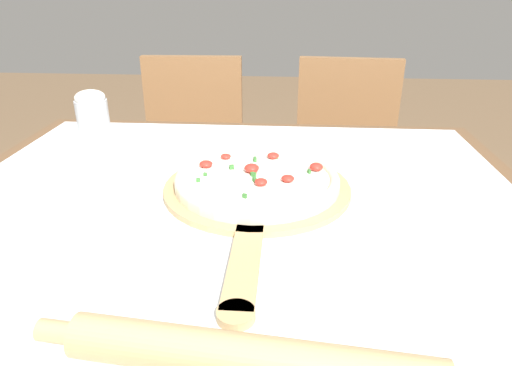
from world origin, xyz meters
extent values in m
cube|color=brown|center=(0.00, 0.00, 0.74)|extent=(1.20, 1.02, 0.03)
cylinder|color=brown|center=(-0.54, 0.45, 0.36)|extent=(0.06, 0.06, 0.72)
cylinder|color=brown|center=(0.54, 0.45, 0.36)|extent=(0.06, 0.06, 0.72)
cube|color=silver|center=(0.00, 0.00, 0.75)|extent=(1.12, 0.94, 0.00)
cylinder|color=tan|center=(0.04, 0.04, 0.76)|extent=(0.37, 0.37, 0.01)
cube|color=tan|center=(0.04, -0.23, 0.76)|extent=(0.04, 0.22, 0.01)
cylinder|color=tan|center=(0.04, -0.34, 0.76)|extent=(0.05, 0.05, 0.01)
cylinder|color=beige|center=(0.04, 0.04, 0.78)|extent=(0.32, 0.32, 0.02)
torus|color=beige|center=(0.04, 0.04, 0.79)|extent=(0.32, 0.32, 0.02)
cylinder|color=white|center=(0.04, 0.04, 0.79)|extent=(0.28, 0.28, 0.00)
ellipsoid|color=red|center=(0.07, 0.14, 0.79)|extent=(0.03, 0.03, 0.01)
ellipsoid|color=red|center=(0.10, 0.02, 0.79)|extent=(0.03, 0.03, 0.01)
ellipsoid|color=red|center=(-0.07, 0.08, 0.79)|extent=(0.03, 0.03, 0.01)
ellipsoid|color=red|center=(0.05, -0.01, 0.79)|extent=(0.02, 0.02, 0.01)
ellipsoid|color=red|center=(0.03, 0.06, 0.80)|extent=(0.03, 0.03, 0.02)
ellipsoid|color=red|center=(-0.04, 0.13, 0.79)|extent=(0.02, 0.02, 0.01)
ellipsoid|color=red|center=(0.16, 0.07, 0.80)|extent=(0.03, 0.03, 0.02)
cube|color=#387533|center=(0.02, -0.06, 0.79)|extent=(0.01, 0.01, 0.01)
cube|color=#387533|center=(-0.07, 0.00, 0.79)|extent=(0.01, 0.01, 0.01)
cube|color=#387533|center=(-0.06, 0.03, 0.79)|extent=(0.01, 0.00, 0.01)
cube|color=#387533|center=(0.03, 0.03, 0.79)|extent=(0.01, 0.01, 0.01)
cube|color=#387533|center=(0.03, 0.04, 0.79)|extent=(0.01, 0.01, 0.01)
cube|color=#387533|center=(0.14, 0.06, 0.79)|extent=(0.01, 0.01, 0.01)
cube|color=#387533|center=(0.03, 0.11, 0.79)|extent=(0.01, 0.01, 0.01)
cube|color=#387533|center=(0.04, 0.01, 0.79)|extent=(0.01, 0.01, 0.01)
cube|color=#387533|center=(-0.02, 0.07, 0.79)|extent=(0.01, 0.01, 0.01)
cube|color=#387533|center=(0.07, 0.13, 0.79)|extent=(0.01, 0.01, 0.01)
cylinder|color=tan|center=(0.06, -0.43, 0.78)|extent=(0.40, 0.09, 0.05)
cylinder|color=tan|center=(-0.15, -0.40, 0.78)|extent=(0.05, 0.03, 0.03)
cube|color=brown|center=(-0.27, 0.76, 0.42)|extent=(0.41, 0.41, 0.02)
cube|color=brown|center=(-0.27, 0.94, 0.66)|extent=(0.38, 0.05, 0.44)
cylinder|color=brown|center=(-0.42, 0.60, 0.21)|extent=(0.04, 0.04, 0.41)
cylinder|color=brown|center=(-0.10, 0.61, 0.21)|extent=(0.04, 0.04, 0.41)
cylinder|color=brown|center=(-0.43, 0.92, 0.21)|extent=(0.04, 0.04, 0.41)
cylinder|color=brown|center=(-0.11, 0.93, 0.21)|extent=(0.04, 0.04, 0.41)
cube|color=brown|center=(0.31, 0.76, 0.42)|extent=(0.43, 0.43, 0.02)
cube|color=brown|center=(0.32, 0.94, 0.66)|extent=(0.38, 0.06, 0.44)
cylinder|color=brown|center=(0.14, 0.61, 0.21)|extent=(0.04, 0.04, 0.41)
cylinder|color=brown|center=(0.46, 0.59, 0.21)|extent=(0.04, 0.04, 0.41)
cylinder|color=brown|center=(0.16, 0.93, 0.21)|extent=(0.04, 0.04, 0.41)
cylinder|color=brown|center=(0.48, 0.91, 0.21)|extent=(0.04, 0.04, 0.41)
cylinder|color=#B2B7BC|center=(-0.42, 0.35, 0.80)|extent=(0.08, 0.08, 0.09)
ellipsoid|color=white|center=(-0.42, 0.35, 0.86)|extent=(0.08, 0.08, 0.04)
camera|label=1|loc=(0.10, -0.78, 1.15)|focal=32.00mm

